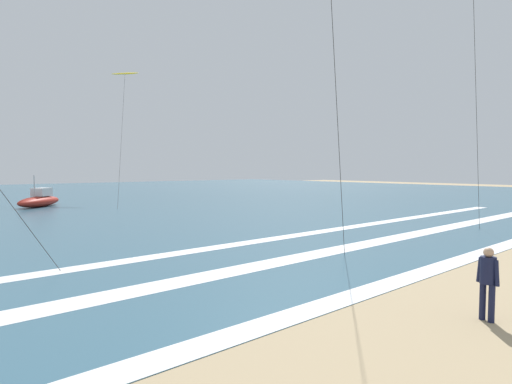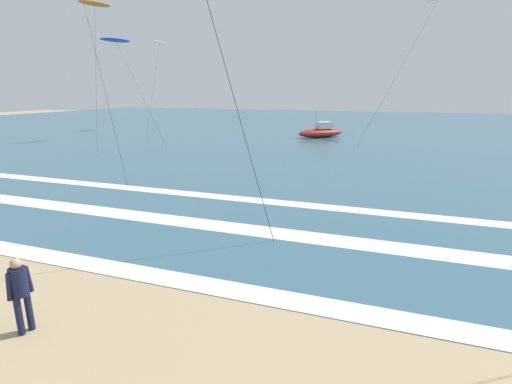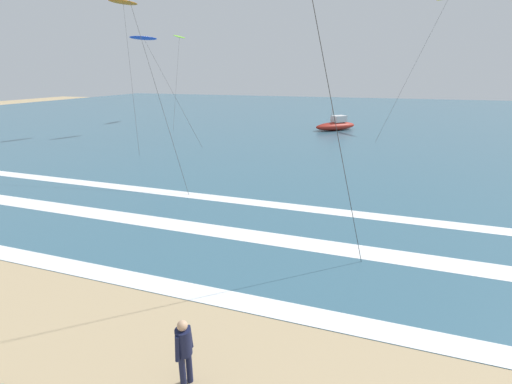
# 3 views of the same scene
# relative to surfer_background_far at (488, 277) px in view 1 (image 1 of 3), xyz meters

# --- Properties ---
(ocean_surface) EXTENTS (140.00, 90.00, 0.01)m
(ocean_surface) POSITION_rel_surfer_background_far_xyz_m (1.63, 47.52, -0.95)
(ocean_surface) COLOR #386075
(ocean_surface) RESTS_ON ground
(wave_foam_shoreline) EXTENTS (44.95, 0.78, 0.01)m
(wave_foam_shoreline) POSITION_rel_surfer_background_far_xyz_m (0.35, 2.92, -0.94)
(wave_foam_shoreline) COLOR white
(wave_foam_shoreline) RESTS_ON ocean_surface
(wave_foam_mid_break) EXTENTS (57.58, 1.06, 0.01)m
(wave_foam_mid_break) POSITION_rel_surfer_background_far_xyz_m (1.45, 6.97, -0.94)
(wave_foam_mid_break) COLOR white
(wave_foam_mid_break) RESTS_ON ocean_surface
(wave_foam_outer_break) EXTENTS (52.86, 0.84, 0.01)m
(wave_foam_outer_break) POSITION_rel_surfer_background_far_xyz_m (1.24, 10.57, -0.94)
(wave_foam_outer_break) COLOR white
(wave_foam_outer_break) RESTS_ON ocean_surface
(surfer_background_far) EXTENTS (0.32, 0.52, 1.60)m
(surfer_background_far) POSITION_rel_surfer_background_far_xyz_m (0.00, 0.00, 0.00)
(surfer_background_far) COLOR #141938
(surfer_background_far) RESTS_ON ground
(kite_yellow_mid_center) EXTENTS (7.42, 13.60, 14.00)m
(kite_yellow_mid_center) POSITION_rel_surfer_background_far_xyz_m (9.76, 41.27, 12.70)
(kite_yellow_mid_center) COLOR yellow
(kite_yellow_mid_center) RESTS_ON ground
(offshore_boat) EXTENTS (4.92, 4.83, 2.70)m
(offshore_boat) POSITION_rel_surfer_background_far_xyz_m (-0.53, 35.53, -0.40)
(offshore_boat) COLOR maroon
(offshore_boat) RESTS_ON ground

